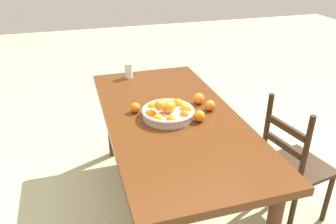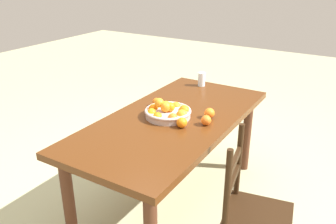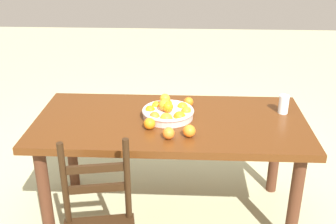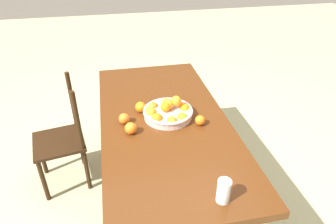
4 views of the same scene
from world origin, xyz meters
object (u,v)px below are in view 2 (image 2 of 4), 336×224
(fruit_bowl, at_px, (168,112))
(orange_loose_2, at_px, (156,102))
(orange_loose_0, at_px, (206,120))
(chair_near_window, at_px, (251,214))
(dining_table, at_px, (173,128))
(drinking_glass, at_px, (202,79))
(orange_loose_3, at_px, (182,123))
(orange_loose_1, at_px, (209,113))

(fruit_bowl, relative_size, orange_loose_2, 5.09)
(orange_loose_0, bearing_deg, orange_loose_2, -103.77)
(orange_loose_0, xyz_separation_m, orange_loose_2, (-0.12, -0.50, -0.00))
(chair_near_window, distance_m, orange_loose_2, 1.16)
(fruit_bowl, bearing_deg, dining_table, 120.58)
(dining_table, distance_m, chair_near_window, 0.88)
(drinking_glass, bearing_deg, fruit_bowl, 8.23)
(chair_near_window, bearing_deg, orange_loose_0, 44.18)
(orange_loose_3, distance_m, drinking_glass, 0.95)
(orange_loose_3, xyz_separation_m, drinking_glass, (-0.90, -0.29, 0.03))
(orange_loose_0, relative_size, orange_loose_2, 1.07)
(orange_loose_3, bearing_deg, fruit_bowl, -121.28)
(fruit_bowl, height_order, orange_loose_2, fruit_bowl)
(chair_near_window, height_order, fruit_bowl, chair_near_window)
(dining_table, bearing_deg, orange_loose_1, 117.34)
(chair_near_window, bearing_deg, orange_loose_2, 54.19)
(orange_loose_2, xyz_separation_m, drinking_glass, (-0.66, 0.08, 0.03))
(drinking_glass, bearing_deg, orange_loose_2, -6.94)
(orange_loose_0, bearing_deg, orange_loose_3, -45.84)
(drinking_glass, bearing_deg, orange_loose_1, 30.88)
(orange_loose_2, height_order, orange_loose_3, orange_loose_3)
(orange_loose_0, bearing_deg, fruit_bowl, -87.18)
(fruit_bowl, height_order, drinking_glass, fruit_bowl)
(orange_loose_3, bearing_deg, drinking_glass, -161.97)
(chair_near_window, bearing_deg, dining_table, 54.89)
(orange_loose_1, distance_m, orange_loose_3, 0.27)
(dining_table, bearing_deg, orange_loose_0, 89.28)
(dining_table, xyz_separation_m, orange_loose_0, (0.00, 0.28, 0.13))
(orange_loose_3, bearing_deg, orange_loose_0, 134.16)
(orange_loose_0, height_order, orange_loose_1, orange_loose_1)
(dining_table, height_order, chair_near_window, chair_near_window)
(orange_loose_1, height_order, drinking_glass, drinking_glass)
(orange_loose_3, relative_size, drinking_glass, 0.59)
(dining_table, bearing_deg, drinking_glass, -169.32)
(dining_table, distance_m, orange_loose_1, 0.30)
(chair_near_window, relative_size, orange_loose_2, 13.54)
(orange_loose_3, bearing_deg, orange_loose_1, 159.42)
(chair_near_window, bearing_deg, orange_loose_3, 59.56)
(orange_loose_3, bearing_deg, orange_loose_2, -123.44)
(dining_table, relative_size, chair_near_window, 1.94)
(chair_near_window, height_order, drinking_glass, chair_near_window)
(orange_loose_2, xyz_separation_m, orange_loose_3, (0.25, 0.37, 0.00))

